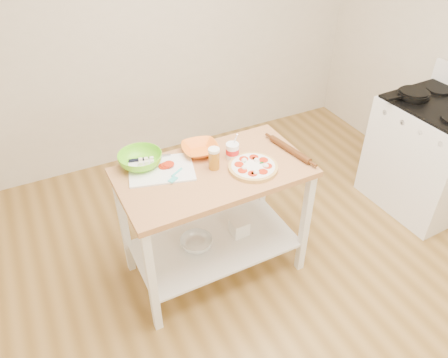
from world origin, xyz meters
name	(u,v)px	position (x,y,z in m)	size (l,w,h in m)	color
room_shell	(311,139)	(0.00, 0.00, 1.35)	(4.04, 4.54, 2.74)	olive
prep_island	(214,201)	(-0.28, 0.54, 0.65)	(1.21, 0.67, 0.90)	#B57C4A
gas_stove	(429,155)	(1.65, 0.46, 0.47)	(0.72, 0.83, 1.11)	white
skillet	(413,94)	(1.50, 0.66, 0.98)	(0.39, 0.25, 0.03)	black
pizza	(253,167)	(-0.06, 0.44, 0.92)	(0.31, 0.31, 0.05)	#E0B45F
cutting_board	(161,169)	(-0.58, 0.69, 0.91)	(0.46, 0.39, 0.04)	white
spatula	(175,176)	(-0.53, 0.57, 0.92)	(0.13, 0.12, 0.01)	#40C7C3
knife	(144,159)	(-0.64, 0.83, 0.92)	(0.27, 0.06, 0.01)	silver
orange_bowl	(200,149)	(-0.28, 0.75, 0.93)	(0.24, 0.24, 0.06)	orange
green_bowl	(140,160)	(-0.67, 0.79, 0.94)	(0.28, 0.28, 0.09)	#68D41C
beer_pint	(214,158)	(-0.27, 0.56, 0.97)	(0.07, 0.07, 0.14)	#AB6A18
yogurt_tub	(232,151)	(-0.12, 0.61, 0.95)	(0.09, 0.09, 0.18)	white
rolling_pin	(290,150)	(0.25, 0.50, 0.92)	(0.04, 0.04, 0.36)	#542D13
shelf_glass_bowl	(196,243)	(-0.42, 0.56, 0.30)	(0.23, 0.23, 0.07)	silver
shelf_bin	(239,227)	(-0.09, 0.55, 0.32)	(0.12, 0.12, 0.12)	white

